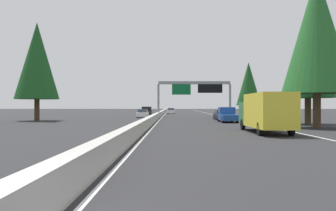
{
  "coord_description": "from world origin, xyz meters",
  "views": [
    {
      "loc": [
        -5.22,
        -2.09,
        2.04
      ],
      "look_at": [
        51.13,
        -1.39,
        2.08
      ],
      "focal_mm": 37.31,
      "sensor_mm": 36.0,
      "label": 1
    }
  ],
  "objects_px": {
    "pickup_mid_left": "(227,115)",
    "oncoming_near": "(147,111)",
    "box_truck_far_right": "(265,111)",
    "sedan_near_center": "(221,115)",
    "oncoming_far": "(143,114)",
    "conifer_left_near": "(37,61)",
    "conifer_right_near": "(308,51)",
    "sedan_mid_center": "(171,111)",
    "conifer_right_foreground": "(317,33)",
    "conifer_right_mid": "(249,84)",
    "sign_gantry_overhead": "(195,89)"
  },
  "relations": [
    {
      "from": "conifer_right_mid",
      "to": "sign_gantry_overhead",
      "type": "bearing_deg",
      "value": 89.63
    },
    {
      "from": "box_truck_far_right",
      "to": "sedan_near_center",
      "type": "relative_size",
      "value": 1.93
    },
    {
      "from": "pickup_mid_left",
      "to": "sedan_near_center",
      "type": "bearing_deg",
      "value": -1.99
    },
    {
      "from": "pickup_mid_left",
      "to": "oncoming_far",
      "type": "bearing_deg",
      "value": 35.93
    },
    {
      "from": "box_truck_far_right",
      "to": "pickup_mid_left",
      "type": "xyz_separation_m",
      "value": [
        17.18,
        0.16,
        -0.7
      ]
    },
    {
      "from": "sign_gantry_overhead",
      "to": "oncoming_near",
      "type": "height_order",
      "value": "sign_gantry_overhead"
    },
    {
      "from": "oncoming_near",
      "to": "conifer_right_foreground",
      "type": "distance_m",
      "value": 42.36
    },
    {
      "from": "conifer_right_near",
      "to": "conifer_right_mid",
      "type": "distance_m",
      "value": 21.52
    },
    {
      "from": "box_truck_far_right",
      "to": "pickup_mid_left",
      "type": "relative_size",
      "value": 1.52
    },
    {
      "from": "oncoming_far",
      "to": "conifer_left_near",
      "type": "relative_size",
      "value": 0.33
    },
    {
      "from": "oncoming_near",
      "to": "sedan_near_center",
      "type": "bearing_deg",
      "value": 33.61
    },
    {
      "from": "conifer_left_near",
      "to": "box_truck_far_right",
      "type": "bearing_deg",
      "value": -128.98
    },
    {
      "from": "box_truck_far_right",
      "to": "conifer_right_foreground",
      "type": "xyz_separation_m",
      "value": [
        5.85,
        -6.3,
        7.16
      ]
    },
    {
      "from": "conifer_right_near",
      "to": "conifer_left_near",
      "type": "distance_m",
      "value": 34.35
    },
    {
      "from": "sign_gantry_overhead",
      "to": "box_truck_far_right",
      "type": "xyz_separation_m",
      "value": [
        -33.48,
        -3.09,
        -3.36
      ]
    },
    {
      "from": "box_truck_far_right",
      "to": "oncoming_near",
      "type": "distance_m",
      "value": 44.84
    },
    {
      "from": "conifer_right_foreground",
      "to": "conifer_left_near",
      "type": "distance_m",
      "value": 34.94
    },
    {
      "from": "sedan_near_center",
      "to": "oncoming_far",
      "type": "height_order",
      "value": "same"
    },
    {
      "from": "sign_gantry_overhead",
      "to": "conifer_right_near",
      "type": "xyz_separation_m",
      "value": [
        -21.38,
        -10.99,
        3.06
      ]
    },
    {
      "from": "conifer_left_near",
      "to": "conifer_right_near",
      "type": "bearing_deg",
      "value": -104.23
    },
    {
      "from": "sedan_mid_center",
      "to": "conifer_left_near",
      "type": "relative_size",
      "value": 0.33
    },
    {
      "from": "conifer_left_near",
      "to": "sign_gantry_overhead",
      "type": "bearing_deg",
      "value": -59.88
    },
    {
      "from": "box_truck_far_right",
      "to": "sedan_near_center",
      "type": "height_order",
      "value": "box_truck_far_right"
    },
    {
      "from": "sedan_mid_center",
      "to": "conifer_right_foreground",
      "type": "xyz_separation_m",
      "value": [
        -56.15,
        -13.67,
        8.09
      ]
    },
    {
      "from": "oncoming_near",
      "to": "conifer_left_near",
      "type": "distance_m",
      "value": 27.15
    },
    {
      "from": "conifer_right_foreground",
      "to": "conifer_right_mid",
      "type": "xyz_separation_m",
      "value": [
        27.57,
        0.26,
        -2.99
      ]
    },
    {
      "from": "sedan_near_center",
      "to": "conifer_left_near",
      "type": "xyz_separation_m",
      "value": [
        -4.11,
        25.49,
        7.44
      ]
    },
    {
      "from": "conifer_right_near",
      "to": "oncoming_near",
      "type": "bearing_deg",
      "value": 32.92
    },
    {
      "from": "pickup_mid_left",
      "to": "oncoming_near",
      "type": "bearing_deg",
      "value": 24.86
    },
    {
      "from": "sedan_near_center",
      "to": "sedan_mid_center",
      "type": "relative_size",
      "value": 1.0
    },
    {
      "from": "box_truck_far_right",
      "to": "oncoming_far",
      "type": "relative_size",
      "value": 1.93
    },
    {
      "from": "oncoming_far",
      "to": "conifer_left_near",
      "type": "height_order",
      "value": "conifer_left_near"
    },
    {
      "from": "conifer_right_near",
      "to": "conifer_left_near",
      "type": "height_order",
      "value": "conifer_left_near"
    },
    {
      "from": "pickup_mid_left",
      "to": "oncoming_near",
      "type": "height_order",
      "value": "same"
    },
    {
      "from": "sedan_mid_center",
      "to": "oncoming_far",
      "type": "bearing_deg",
      "value": 170.44
    },
    {
      "from": "sign_gantry_overhead",
      "to": "oncoming_near",
      "type": "relative_size",
      "value": 2.26
    },
    {
      "from": "box_truck_far_right",
      "to": "conifer_left_near",
      "type": "distance_m",
      "value": 33.3
    },
    {
      "from": "conifer_right_foreground",
      "to": "conifer_left_near",
      "type": "height_order",
      "value": "conifer_right_foreground"
    },
    {
      "from": "oncoming_near",
      "to": "pickup_mid_left",
      "type": "bearing_deg",
      "value": 24.86
    },
    {
      "from": "oncoming_far",
      "to": "conifer_right_mid",
      "type": "relative_size",
      "value": 0.46
    },
    {
      "from": "sedan_near_center",
      "to": "conifer_right_foreground",
      "type": "distance_m",
      "value": 21.39
    },
    {
      "from": "conifer_right_mid",
      "to": "oncoming_near",
      "type": "bearing_deg",
      "value": 61.93
    },
    {
      "from": "sign_gantry_overhead",
      "to": "conifer_right_mid",
      "type": "height_order",
      "value": "conifer_right_mid"
    },
    {
      "from": "sedan_mid_center",
      "to": "conifer_right_mid",
      "type": "height_order",
      "value": "conifer_right_mid"
    },
    {
      "from": "conifer_left_near",
      "to": "conifer_right_mid",
      "type": "bearing_deg",
      "value": -67.72
    },
    {
      "from": "conifer_left_near",
      "to": "sedan_mid_center",
      "type": "bearing_deg",
      "value": -23.5
    },
    {
      "from": "box_truck_far_right",
      "to": "oncoming_far",
      "type": "height_order",
      "value": "box_truck_far_right"
    },
    {
      "from": "oncoming_near",
      "to": "conifer_right_foreground",
      "type": "xyz_separation_m",
      "value": [
        -37.29,
        -18.5,
        7.86
      ]
    },
    {
      "from": "conifer_right_foreground",
      "to": "pickup_mid_left",
      "type": "bearing_deg",
      "value": 29.72
    },
    {
      "from": "box_truck_far_right",
      "to": "sedan_mid_center",
      "type": "relative_size",
      "value": 1.93
    }
  ]
}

